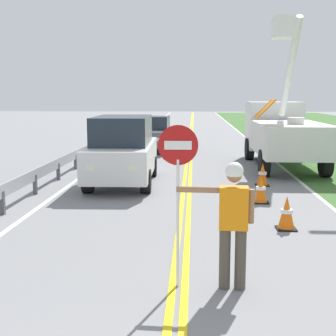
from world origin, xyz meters
TOP-DOWN VIEW (x-y plane):
  - centerline_yellow_left at (-0.09, 20.00)m, footprint 0.11×110.00m
  - centerline_yellow_right at (0.09, 20.00)m, footprint 0.11×110.00m
  - edge_line_right at (3.60, 20.00)m, footprint 0.12×110.00m
  - edge_line_left at (-3.60, 20.00)m, footprint 0.12×110.00m
  - flagger_worker at (0.75, 4.28)m, footprint 1.09×0.26m
  - stop_sign_paddle at (-0.01, 4.32)m, footprint 0.56×0.04m
  - utility_bucket_truck at (3.62, 16.46)m, footprint 2.67×6.82m
  - oncoming_suv_nearest at (-1.99, 12.29)m, footprint 2.00×4.64m
  - oncoming_sedan_second at (-1.88, 21.36)m, footprint 2.03×4.16m
  - traffic_cone_lead at (2.12, 7.39)m, footprint 0.40×0.40m
  - traffic_cone_mid at (1.93, 9.84)m, footprint 0.40×0.40m
  - traffic_cone_tail at (2.30, 12.20)m, footprint 0.40×0.40m
  - guardrail_left_shoulder at (-4.20, 16.27)m, footprint 0.10×32.00m

SIDE VIEW (x-z plane):
  - centerline_yellow_left at x=-0.09m, z-range 0.00..0.01m
  - centerline_yellow_right at x=0.09m, z-range 0.00..0.01m
  - edge_line_right at x=3.60m, z-range 0.00..0.01m
  - edge_line_left at x=-3.60m, z-range 0.00..0.01m
  - traffic_cone_lead at x=2.12m, z-range -0.01..0.69m
  - traffic_cone_mid at x=1.93m, z-range -0.01..0.69m
  - traffic_cone_tail at x=2.30m, z-range -0.01..0.69m
  - guardrail_left_shoulder at x=-4.20m, z-range 0.16..0.87m
  - oncoming_sedan_second at x=-1.88m, z-range -0.02..1.68m
  - flagger_worker at x=0.75m, z-range 0.13..1.96m
  - oncoming_suv_nearest at x=-1.99m, z-range 0.01..2.11m
  - utility_bucket_truck at x=3.62m, z-range -1.42..4.26m
  - stop_sign_paddle at x=-0.01m, z-range 0.54..2.87m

